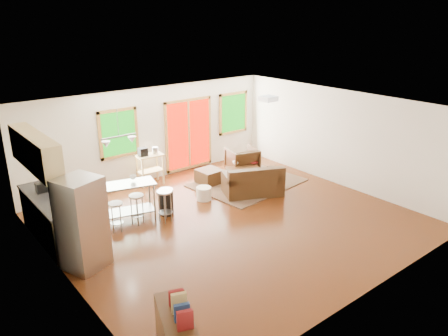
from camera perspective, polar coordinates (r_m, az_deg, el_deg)
floor at (r=10.02m, az=1.08°, el=-6.98°), size 7.50×7.00×0.02m
ceiling at (r=9.15m, az=1.18°, el=7.84°), size 7.50×7.00×0.02m
back_wall at (r=12.29m, az=-9.42°, el=4.40°), size 7.50×0.02×2.60m
left_wall at (r=7.83m, az=-20.65°, el=-5.70°), size 0.02×7.00×2.60m
right_wall at (r=12.15m, az=14.93°, el=3.82°), size 0.02×7.00×2.60m
front_wall at (r=7.38m, az=18.96°, el=-7.10°), size 7.50×0.02×2.60m
window_left at (r=11.76m, az=-13.59°, el=4.42°), size 1.10×0.05×1.30m
french_doors at (r=12.90m, az=-4.62°, el=4.42°), size 1.60×0.05×2.10m
window_right at (r=13.80m, az=1.22°, el=7.20°), size 1.10×0.05×1.30m
rug at (r=12.16m, az=3.07°, el=-1.92°), size 3.03×2.46×0.03m
loveseat at (r=11.33m, az=3.81°, el=-1.97°), size 1.70×1.38×0.79m
coffee_table at (r=12.18m, az=2.58°, el=-0.32°), size 1.08×0.90×0.37m
armchair at (r=12.79m, az=2.37°, el=1.15°), size 0.99×0.96×0.84m
ottoman at (r=12.07m, az=-1.93°, el=-1.12°), size 0.63×0.63×0.40m
pouf at (r=11.05m, az=-2.65°, el=-3.34°), size 0.48×0.48×0.33m
vase at (r=12.38m, az=1.54°, el=0.97°), size 0.23×0.23×0.31m
book at (r=12.46m, az=3.52°, el=1.17°), size 0.20×0.07×0.27m
cabinets at (r=9.56m, az=-22.17°, el=-3.73°), size 0.64×2.24×2.30m
refrigerator at (r=8.37m, az=-18.00°, el=-6.91°), size 0.89×0.88×1.76m
island at (r=10.00m, az=-13.04°, el=-3.60°), size 1.53×0.92×0.91m
cup at (r=10.00m, az=-11.81°, el=-1.07°), size 0.16×0.15×0.13m
bar_stool_a at (r=9.66m, az=-13.94°, el=-5.38°), size 0.41×0.41×0.66m
bar_stool_b at (r=9.88m, az=-11.34°, el=-4.45°), size 0.43×0.43×0.69m
bar_stool_c at (r=9.86m, az=-7.75°, el=-4.01°), size 0.41×0.41×0.75m
trash_can at (r=10.29m, az=-7.55°, el=-4.38°), size 0.35×0.35×0.63m
kitchen_cart at (r=11.98m, az=-9.79°, el=1.17°), size 0.73×0.50×1.08m
ceiling_flush at (r=10.66m, az=5.79°, el=9.01°), size 0.35×0.35×0.12m
pendant_light at (r=9.57m, az=-13.52°, el=3.43°), size 0.80×0.18×0.79m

